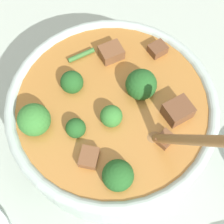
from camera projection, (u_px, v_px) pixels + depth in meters
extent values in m
plane|color=#ADBCAD|center=(112.00, 128.00, 0.51)|extent=(4.00, 4.00, 0.00)
cylinder|color=#B2C6BC|center=(112.00, 117.00, 0.47)|extent=(0.30, 0.30, 0.09)
torus|color=#B2C6BC|center=(112.00, 104.00, 0.43)|extent=(0.30, 0.30, 0.02)
cylinder|color=#B27533|center=(112.00, 111.00, 0.45)|extent=(0.27, 0.27, 0.05)
sphere|color=#387F33|center=(111.00, 116.00, 0.41)|extent=(0.03, 0.03, 0.03)
cylinder|color=#6B9956|center=(111.00, 123.00, 0.43)|extent=(0.01, 0.01, 0.01)
sphere|color=#235B23|center=(76.00, 128.00, 0.40)|extent=(0.03, 0.03, 0.03)
cylinder|color=#6B9956|center=(77.00, 134.00, 0.42)|extent=(0.01, 0.01, 0.01)
sphere|color=#235B23|center=(118.00, 175.00, 0.38)|extent=(0.04, 0.04, 0.04)
cylinder|color=#6B9956|center=(118.00, 181.00, 0.40)|extent=(0.01, 0.01, 0.02)
sphere|color=#235B23|center=(72.00, 82.00, 0.43)|extent=(0.03, 0.03, 0.03)
cylinder|color=#6B9956|center=(74.00, 91.00, 0.45)|extent=(0.01, 0.01, 0.01)
sphere|color=#387F33|center=(34.00, 121.00, 0.40)|extent=(0.04, 0.04, 0.04)
cylinder|color=#6B9956|center=(40.00, 131.00, 0.43)|extent=(0.02, 0.02, 0.02)
sphere|color=#235B23|center=(141.00, 84.00, 0.42)|extent=(0.04, 0.04, 0.04)
cylinder|color=#6B9956|center=(139.00, 96.00, 0.45)|extent=(0.02, 0.02, 0.02)
cube|color=brown|center=(111.00, 54.00, 0.46)|extent=(0.04, 0.03, 0.02)
cube|color=brown|center=(165.00, 140.00, 0.40)|extent=(0.03, 0.03, 0.02)
cube|color=brown|center=(89.00, 158.00, 0.39)|extent=(0.03, 0.03, 0.02)
cube|color=brown|center=(157.00, 50.00, 0.46)|extent=(0.03, 0.03, 0.02)
cube|color=brown|center=(178.00, 111.00, 0.41)|extent=(0.04, 0.04, 0.03)
cylinder|color=#3D7533|center=(81.00, 55.00, 0.46)|extent=(0.04, 0.01, 0.01)
ellipsoid|color=olive|center=(154.00, 138.00, 0.41)|extent=(0.04, 0.03, 0.01)
cylinder|color=olive|center=(192.00, 140.00, 0.34)|extent=(0.06, 0.09, 0.14)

